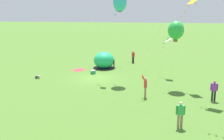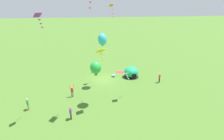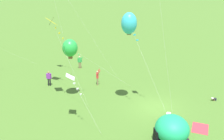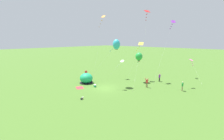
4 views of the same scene
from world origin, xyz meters
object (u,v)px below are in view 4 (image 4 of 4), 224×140
Objects in this scene: kite_white at (121,62)px; kite_orange at (102,21)px; kite_red at (147,13)px; person_strolling at (182,86)px; popup_tent at (86,78)px; kite_pink at (192,61)px; kite_yellow at (140,45)px; cooler_box at (95,86)px; person_flying_kite at (147,82)px; toddler_crawling at (82,98)px; person_with_toddler at (160,77)px; kite_green at (139,57)px; person_near_tent at (86,73)px; kite_cyan at (116,44)px; kite_purple at (172,24)px.

kite_white is 0.34× the size of kite_orange.
person_strolling is at bearing -11.98° from kite_red.
popup_tent is 0.52× the size of kite_pink.
kite_red is at bearing -127.59° from kite_pink.
popup_tent is 13.57m from kite_yellow.
cooler_box is 9.89m from person_flying_kite.
person_strolling is at bearing -7.04° from kite_yellow.
kite_pink is at bearing 99.58° from person_strolling.
person_flying_kite is (4.17, 11.84, 0.82)m from toddler_crawling.
person_flying_kite is at bearing -105.55° from kite_pink.
person_with_toddler is at bearing 47.03° from popup_tent.
kite_green is at bearing 145.34° from person_flying_kite.
person_with_toddler and person_near_tent have the same top height.
person_near_tent is at bearing 140.04° from toddler_crawling.
person_with_toddler and person_strolling have the same top height.
person_flying_kite is 0.22× the size of kite_yellow.
person_flying_kite is 0.35× the size of kite_pink.
cooler_box is 8.85m from kite_cyan.
kite_yellow is (0.06, 15.57, 7.61)m from toddler_crawling.
person_near_tent is at bearing 153.63° from cooler_box.
kite_pink is at bearing 60.04° from kite_orange.
kite_white is 0.36× the size of kite_purple.
kite_red reaches higher than kite_orange.
person_near_tent is 14.41m from kite_yellow.
kite_white is at bearing 167.07° from person_flying_kite.
person_flying_kite is 11.77m from kite_purple.
cooler_box is at bearing -138.66° from person_flying_kite.
kite_cyan is (2.73, -4.80, 4.13)m from kite_white.
kite_orange reaches higher than toddler_crawling.
kite_purple is 7.43m from kite_yellow.
person_near_tent is (-7.63, 3.79, 0.74)m from cooler_box.
kite_yellow is (-7.85, -9.74, 3.78)m from kite_pink.
popup_tent is 8.78m from kite_white.
toddler_crawling is 0.04× the size of kite_orange.
kite_white is (-7.76, 1.78, 2.88)m from person_flying_kite.
kite_cyan is at bearing -134.01° from kite_purple.
kite_yellow reaches higher than person_flying_kite.
popup_tent is 0.33× the size of kite_yellow.
kite_cyan is 0.72× the size of kite_purple.
kite_yellow is at bearing 114.88° from kite_green.
kite_orange reaches higher than kite_yellow.
kite_pink is (18.78, 16.20, 3.05)m from person_near_tent.
toddler_crawling is at bearing -58.71° from cooler_box.
kite_purple reaches higher than cooler_box.
kite_pink is at bearing 61.97° from kite_cyan.
toddler_crawling is 0.04× the size of kite_red.
person_with_toddler is 1.00× the size of person_strolling.
kite_green reaches higher than cooler_box.
person_strolling is 0.25× the size of kite_green.
person_flying_kite reaches higher than person_strolling.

